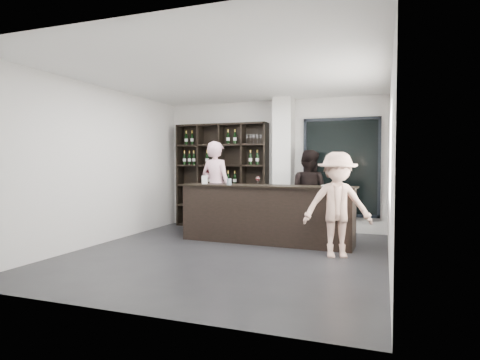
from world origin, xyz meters
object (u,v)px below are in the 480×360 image
at_px(wine_shelf, 221,176).
at_px(taster_black, 308,193).
at_px(taster_pink, 216,187).
at_px(tasting_counter, 266,214).
at_px(customer, 337,205).

relative_size(wine_shelf, taster_black, 1.37).
height_order(taster_pink, taster_black, taster_pink).
xyz_separation_m(tasting_counter, taster_black, (0.60, 1.04, 0.34)).
bearing_deg(tasting_counter, customer, -24.30).
bearing_deg(taster_pink, tasting_counter, 163.54).
height_order(tasting_counter, customer, customer).
distance_m(wine_shelf, taster_pink, 0.77).
height_order(wine_shelf, taster_pink, wine_shelf).
bearing_deg(tasting_counter, wine_shelf, 138.29).
relative_size(tasting_counter, taster_pink, 1.68).
relative_size(tasting_counter, customer, 1.97).
distance_m(taster_black, customer, 1.91).
bearing_deg(tasting_counter, taster_pink, 153.27).
bearing_deg(taster_black, wine_shelf, 2.53).
bearing_deg(customer, taster_pink, 135.42).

